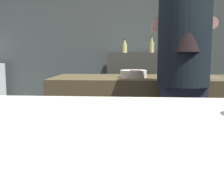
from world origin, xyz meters
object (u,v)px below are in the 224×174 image
at_px(bottle_soy, 152,47).
at_px(bottle_hot_sauce, 125,48).
at_px(bottle_olive_oil, 164,46).
at_px(mixing_bowl, 133,74).
at_px(chefs_knife, 208,77).
at_px(bartender, 183,71).

height_order(bottle_soy, bottle_hot_sauce, bottle_soy).
xyz_separation_m(bottle_hot_sauce, bottle_olive_oil, (0.49, 0.01, 0.01)).
distance_m(mixing_bowl, bottle_hot_sauce, 1.25).
distance_m(chefs_knife, bottle_hot_sauce, 1.44).
bearing_deg(bottle_hot_sauce, bottle_soy, -10.00).
height_order(bartender, chefs_knife, bartender).
xyz_separation_m(mixing_bowl, chefs_knife, (0.60, -0.00, -0.03)).
bearing_deg(bottle_olive_oil, mixing_bowl, -107.70).
height_order(mixing_bowl, bottle_soy, bottle_soy).
relative_size(bartender, chefs_knife, 7.35).
relative_size(mixing_bowl, bottle_soy, 1.10).
relative_size(bartender, bottle_olive_oil, 8.43).
relative_size(bottle_soy, bottle_olive_oil, 0.95).
xyz_separation_m(chefs_knife, bottle_olive_oil, (-0.21, 1.23, 0.28)).
relative_size(bottle_hot_sauce, bottle_olive_oil, 0.82).
bearing_deg(bottle_hot_sauce, mixing_bowl, -85.23).
height_order(bartender, bottle_hot_sauce, bartender).
height_order(mixing_bowl, bottle_olive_oil, bottle_olive_oil).
distance_m(bartender, mixing_bowl, 0.53).
distance_m(bartender, bottle_hot_sauce, 1.70).
bearing_deg(chefs_knife, mixing_bowl, -165.28).
height_order(bartender, mixing_bowl, bartender).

